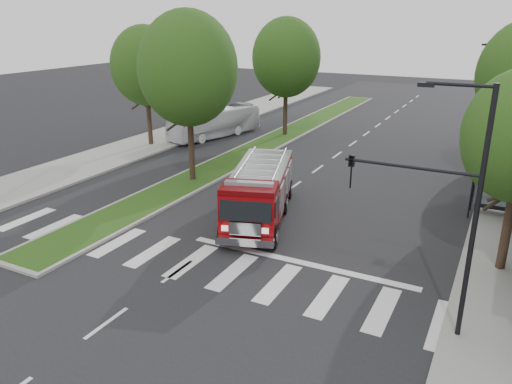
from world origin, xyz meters
The scene contains 11 objects.
ground centered at (0.00, 0.00, 0.00)m, with size 140.00×140.00×0.00m, color black.
sidewalk_left centered at (-14.50, 10.00, 0.07)m, with size 5.00×80.00×0.15m, color gray.
median centered at (-6.00, 18.00, 0.08)m, with size 3.00×50.00×0.15m.
bus_shelter centered at (11.20, 8.15, 2.04)m, with size 3.20×1.60×2.61m.
tree_median_near centered at (-6.00, 6.00, 6.81)m, with size 5.80×5.80×10.16m.
tree_median_far centered at (-6.00, 20.00, 6.49)m, with size 5.60×5.60×9.72m.
tree_left_mid centered at (-14.00, 12.00, 6.16)m, with size 5.20×5.20×9.16m.
streetlight_right_near centered at (9.61, -3.50, 4.67)m, with size 4.08×0.22×8.00m.
streetlight_right_far centered at (10.35, 20.00, 4.48)m, with size 2.11×0.20×8.00m.
fire_engine centered at (0.42, 2.53, 1.40)m, with size 4.93×8.76×2.91m.
city_bus centered at (-11.11, 17.00, 1.25)m, with size 2.10×8.96×2.50m, color white.
Camera 1 is at (10.95, -18.37, 9.67)m, focal length 35.00 mm.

